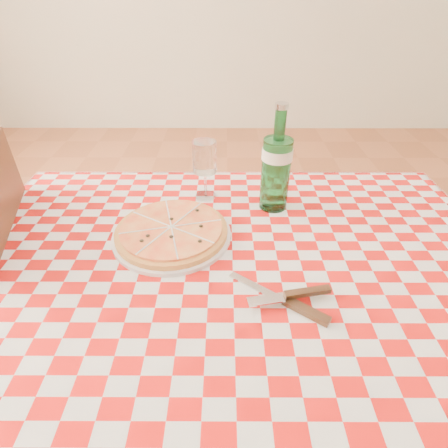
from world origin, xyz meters
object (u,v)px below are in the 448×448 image
object	(u,v)px
wine_glass	(205,170)
dining_table	(232,290)
pizza_plate	(172,230)
water_bottle	(277,159)

from	to	relation	value
wine_glass	dining_table	bearing A→B (deg)	-75.42
dining_table	pizza_plate	xyz separation A→B (m)	(-0.15, 0.09, 0.12)
water_bottle	wine_glass	size ratio (longest dim) A/B	1.68
water_bottle	dining_table	bearing A→B (deg)	-116.62
dining_table	water_bottle	xyz separation A→B (m)	(0.12, 0.24, 0.24)
water_bottle	pizza_plate	bearing A→B (deg)	-151.50
dining_table	wine_glass	bearing A→B (deg)	104.58
pizza_plate	wine_glass	distance (m)	0.22
pizza_plate	wine_glass	size ratio (longest dim) A/B	1.72
dining_table	pizza_plate	world-z (taller)	pizza_plate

